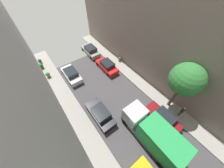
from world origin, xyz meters
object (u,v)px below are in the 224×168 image
Objects in this scene: street_tree_1 at (186,79)px; potted_plant_4 at (48,75)px; parked_car_left_3 at (100,114)px; parked_car_right_2 at (91,51)px; delivery_truck at (153,134)px; potted_plant_3 at (120,59)px; pedestrian at (182,111)px; parked_car_right_0 at (163,118)px; potted_plant_1 at (40,61)px; parked_car_right_1 at (107,66)px; parked_car_left_4 at (71,74)px; potted_plant_2 at (41,66)px.

potted_plant_4 is at bearing 127.29° from street_tree_1.
parked_car_right_2 is at bearing 64.89° from parked_car_left_3.
delivery_truck is (-2.70, -16.80, 1.07)m from parked_car_right_2.
parked_car_right_2 reaches higher than potted_plant_4.
pedestrian is at bearing -93.09° from potted_plant_3.
pedestrian is (2.25, -0.86, 0.35)m from parked_car_right_0.
parked_car_right_2 is 0.64× the size of street_tree_1.
parked_car_right_2 reaches higher than potted_plant_1.
parked_car_right_2 is 5.70m from potted_plant_3.
parked_car_left_4 is at bearing 162.70° from parked_car_right_1.
potted_plant_3 is at bearing 86.91° from pedestrian.
delivery_truck reaches higher than parked_car_right_1.
parked_car_right_0 is 0.64× the size of street_tree_1.
street_tree_1 is 21.61m from potted_plant_1.
parked_car_right_1 is at bearing 90.00° from parked_car_right_0.
parked_car_left_3 is at bearing 117.09° from delivery_truck.
potted_plant_4 reaches higher than potted_plant_1.
parked_car_right_1 is (5.40, 6.32, 0.00)m from parked_car_left_3.
delivery_truck reaches higher than potted_plant_2.
potted_plant_4 is (-8.28, 3.90, -0.09)m from parked_car_right_1.
parked_car_left_3 is 10.62m from potted_plant_3.
street_tree_1 is at bearing -26.29° from parked_car_left_3.
parked_car_right_1 is 11.32m from street_tree_1.
delivery_truck is (2.70, -5.28, 1.07)m from parked_car_left_3.
potted_plant_2 is at bearing 122.63° from parked_car_left_4.
potted_plant_4 is at bearing 123.75° from pedestrian.
potted_plant_3 is (11.23, -7.70, -0.00)m from potted_plant_1.
pedestrian reaches higher than parked_car_right_2.
potted_plant_1 is 0.89× the size of potted_plant_2.
pedestrian is 4.23m from street_tree_1.
parked_car_right_2 is 4.67× the size of potted_plant_2.
potted_plant_2 reaches higher than potted_plant_4.
parked_car_right_1 is (0.00, 10.99, 0.00)m from parked_car_right_0.
parked_car_left_3 is 4.67× the size of potted_plant_2.
potted_plant_4 is (0.05, -4.10, 0.06)m from potted_plant_1.
parked_car_right_1 is 0.64× the size of street_tree_1.
pedestrian is at bearing -2.89° from delivery_truck.
delivery_truck is 7.61× the size of potted_plant_4.
parked_car_left_3 is at bearing -78.45° from potted_plant_1.
potted_plant_3 is (5.60, 11.89, -1.21)m from delivery_truck.
pedestrian reaches higher than parked_car_left_4.
pedestrian is (7.65, -5.53, 0.35)m from parked_car_left_3.
potted_plant_4 is at bearing 105.72° from parked_car_left_3.
parked_car_right_1 is at bearing -37.50° from potted_plant_2.
parked_car_left_3 reaches higher than potted_plant_1.
potted_plant_4 is (-10.74, 14.10, -4.34)m from street_tree_1.
pedestrian is at bearing -79.27° from parked_car_right_1.
potted_plant_2 is (-3.10, 12.84, -0.10)m from parked_car_left_3.
delivery_truck is at bearing -78.51° from parked_car_left_4.
parked_car_left_4 and parked_car_right_1 have the same top height.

